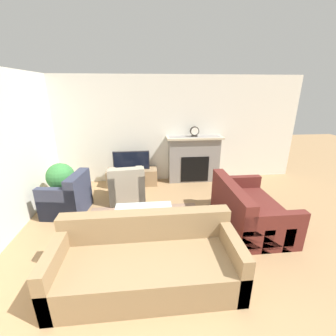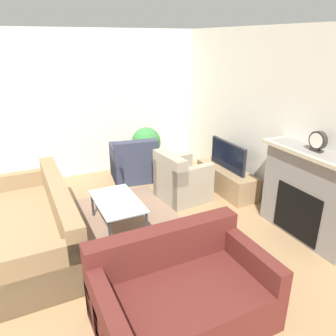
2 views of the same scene
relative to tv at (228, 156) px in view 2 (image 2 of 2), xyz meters
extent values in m
cube|color=silver|center=(0.52, 0.33, 0.69)|extent=(7.81, 0.06, 2.70)
cube|color=silver|center=(-1.91, -1.90, 0.69)|extent=(0.06, 7.40, 2.70)
cube|color=#896B56|center=(0.30, -2.06, -0.65)|extent=(2.19, 1.78, 0.00)
cube|color=gray|center=(1.63, 0.13, -0.05)|extent=(1.33, 0.35, 1.21)
cube|color=black|center=(1.63, -0.05, -0.28)|extent=(0.73, 0.01, 0.68)
cube|color=beige|center=(1.63, 0.10, 0.53)|extent=(1.45, 0.41, 0.05)
cube|color=#997A56|center=(0.00, 0.00, -0.45)|extent=(1.27, 0.44, 0.42)
cube|color=#232328|center=(0.00, 0.00, 0.00)|extent=(0.91, 0.05, 0.48)
cube|color=black|center=(0.00, -0.02, 0.00)|extent=(0.87, 0.01, 0.44)
cube|color=#8C704C|center=(0.35, -3.22, -0.45)|extent=(2.28, 0.96, 0.42)
cube|color=#8C704C|center=(0.35, -2.84, -0.04)|extent=(2.28, 0.20, 0.40)
cube|color=#8C704C|center=(-0.72, -3.22, -0.33)|extent=(0.14, 0.96, 0.66)
cube|color=#8C704C|center=(1.41, -3.22, -0.33)|extent=(0.14, 0.96, 0.66)
cube|color=#5B231E|center=(2.23, -2.07, -0.45)|extent=(0.99, 1.59, 0.42)
cube|color=#5B231E|center=(1.83, -2.07, -0.04)|extent=(0.20, 1.59, 0.40)
cube|color=#5B231E|center=(2.23, -2.79, -0.33)|extent=(0.99, 0.14, 0.66)
cube|color=#5B231E|center=(2.23, -1.34, -0.33)|extent=(0.99, 0.14, 0.66)
cube|color=#33384C|center=(-1.24, -1.26, -0.45)|extent=(0.86, 0.89, 0.42)
cube|color=#33384C|center=(-0.97, -1.30, -0.04)|extent=(0.31, 0.81, 0.40)
cube|color=#33384C|center=(-1.20, -0.94, -0.33)|extent=(0.77, 0.25, 0.66)
cube|color=#33384C|center=(-1.29, -1.59, -0.33)|extent=(0.77, 0.25, 0.66)
cube|color=#9E937F|center=(-0.08, -0.82, -0.45)|extent=(0.82, 0.78, 0.42)
cube|color=#9E937F|center=(-0.05, -1.08, -0.04)|extent=(0.77, 0.27, 0.40)
cube|color=#9E937F|center=(0.23, -0.79, -0.33)|extent=(0.21, 0.73, 0.66)
cube|color=#9E937F|center=(-0.38, -0.85, -0.33)|extent=(0.21, 0.73, 0.66)
cylinder|color=#333338|center=(-0.15, -2.33, -0.46)|extent=(0.04, 0.04, 0.39)
cylinder|color=#333338|center=(0.76, -2.33, -0.46)|extent=(0.04, 0.04, 0.39)
cylinder|color=#333338|center=(-0.15, -1.82, -0.46)|extent=(0.04, 0.04, 0.39)
cylinder|color=#333338|center=(0.76, -1.82, -0.46)|extent=(0.04, 0.04, 0.39)
cube|color=silver|center=(0.30, -2.08, -0.26)|extent=(0.99, 0.58, 0.02)
cylinder|color=beige|center=(-1.42, -0.92, -0.54)|extent=(0.23, 0.23, 0.24)
cylinder|color=#4C3823|center=(-1.42, -0.92, -0.33)|extent=(0.03, 0.03, 0.17)
sphere|color=#387F3D|center=(-1.42, -0.92, -0.02)|extent=(0.57, 0.57, 0.57)
cube|color=#28231E|center=(1.62, 0.13, 0.57)|extent=(0.16, 0.07, 0.03)
cylinder|color=#28231E|center=(1.62, 0.13, 0.70)|extent=(0.23, 0.07, 0.23)
cylinder|color=white|center=(1.62, 0.09, 0.70)|extent=(0.19, 0.00, 0.19)
camera|label=1|loc=(0.38, -5.47, 1.71)|focal=24.00mm
camera|label=2|loc=(4.28, -3.23, 1.86)|focal=35.00mm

